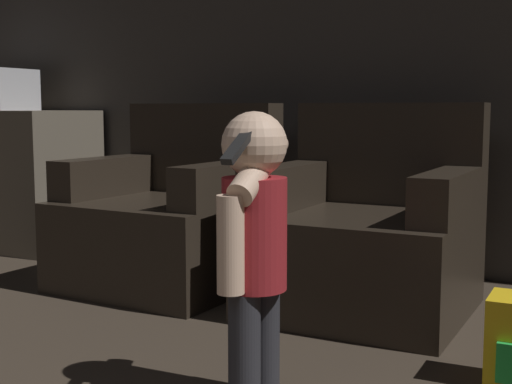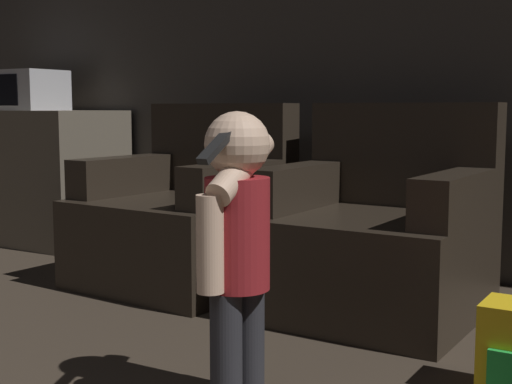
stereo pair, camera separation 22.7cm
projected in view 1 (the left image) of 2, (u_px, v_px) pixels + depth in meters
The scene contains 4 objects.
wall_back at pixel (363, 35), 3.93m from camera, with size 8.40×0.05×2.60m.
armchair_left at pixel (171, 221), 3.65m from camera, with size 0.95×0.93×0.93m.
armchair_right at pixel (367, 238), 3.19m from camera, with size 0.91×0.90×0.93m.
person_toddler at pixel (253, 234), 2.13m from camera, with size 0.20×0.35×0.89m.
Camera 1 is at (1.26, 0.65, 0.90)m, focal length 50.00 mm.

